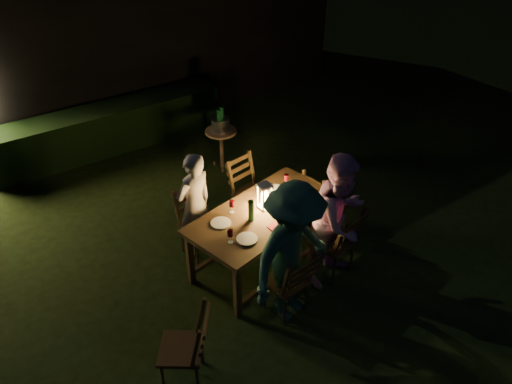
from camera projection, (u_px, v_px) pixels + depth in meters
garden_envelope at (80, 27)px, 10.31m from camera, size 40.00×40.00×3.20m
dining_table at (265, 216)px, 6.28m from camera, size 2.17×1.40×0.83m
chair_near_left at (287, 292)px, 5.82m from camera, size 0.47×0.50×0.97m
chair_near_right at (333, 252)px, 6.35m from camera, size 0.59×0.61×1.09m
chair_far_left at (200, 234)px, 6.69m from camera, size 0.49×0.52×1.01m
chair_far_right at (251, 202)px, 7.29m from camera, size 0.55×0.58×1.04m
chair_end at (321, 205)px, 7.29m from camera, size 0.49×0.46×0.92m
chair_spare at (184, 359)px, 5.04m from camera, size 0.64×0.64×0.99m
person_house_side at (195, 205)px, 6.47m from camera, size 0.62×0.47×1.52m
person_opp_right at (340, 219)px, 6.02m from camera, size 0.98×0.83×1.76m
person_opp_left at (293, 254)px, 5.46m from camera, size 1.28×0.90×1.80m
lantern at (265, 198)px, 6.20m from camera, size 0.16×0.16×0.35m
plate_far_left at (221, 223)px, 6.02m from camera, size 0.25×0.25×0.01m
plate_near_left at (247, 239)px, 5.77m from camera, size 0.25×0.25×0.01m
plate_far_right at (275, 189)px, 6.63m from camera, size 0.25×0.25×0.01m
plate_near_right at (301, 202)px, 6.38m from camera, size 0.25×0.25×0.01m
wineglass_a at (232, 207)px, 6.16m from camera, size 0.06×0.06×0.18m
wineglass_b at (230, 236)px, 5.68m from camera, size 0.06×0.06×0.18m
wineglass_c at (298, 204)px, 6.21m from camera, size 0.06×0.06×0.18m
wineglass_d at (286, 180)px, 6.66m from camera, size 0.06×0.06×0.18m
wineglass_e at (278, 219)px, 5.95m from camera, size 0.06×0.06×0.18m
bottle_table at (251, 211)px, 6.00m from camera, size 0.07×0.07×0.28m
napkin_left at (276, 227)px, 5.96m from camera, size 0.18×0.14×0.01m
napkin_right at (311, 202)px, 6.39m from camera, size 0.18×0.14×0.01m
phone at (248, 245)px, 5.68m from camera, size 0.14×0.07×0.01m
side_table at (221, 135)px, 8.38m from camera, size 0.53×0.53×0.71m
ice_bucket at (221, 124)px, 8.27m from camera, size 0.30×0.30×0.22m
bottle_bucket_a at (219, 123)px, 8.20m from camera, size 0.07×0.07×0.32m
bottle_bucket_b at (222, 120)px, 8.30m from camera, size 0.07×0.07×0.32m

